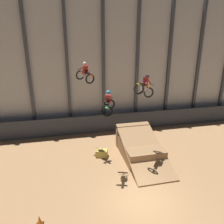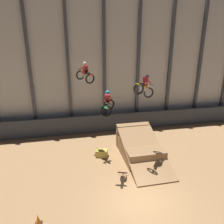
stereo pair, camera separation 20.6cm
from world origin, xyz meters
TOP-DOWN VIEW (x-y plane):
  - ground_plane at (0.00, 0.00)m, footprint 60.00×60.00m
  - arena_back_wall at (0.00, 11.30)m, footprint 32.00×0.40m
  - lower_barrier at (0.00, 10.26)m, footprint 31.36×0.20m
  - dirt_ramp at (1.67, 5.12)m, footprint 2.86×5.91m
  - rider_bike_left_air at (-2.29, 6.19)m, footprint 1.30×1.80m
  - rider_bike_center_air at (-1.25, 3.07)m, footprint 1.17×1.79m
  - rider_bike_right_air at (1.25, 3.49)m, footprint 1.75×1.63m
  - traffic_cone_near_ramp at (-5.50, -0.45)m, footprint 0.36×0.36m
  - hay_bale_trackside at (-1.29, 5.46)m, footprint 1.05×0.86m

SIDE VIEW (x-z plane):
  - ground_plane at x=0.00m, z-range 0.00..0.00m
  - hay_bale_trackside at x=-1.29m, z-range -0.01..0.57m
  - traffic_cone_near_ramp at x=-5.50m, z-range -0.01..0.57m
  - dirt_ramp at x=1.67m, z-range -0.35..1.74m
  - lower_barrier at x=0.00m, z-range 0.00..1.76m
  - rider_bike_center_air at x=-1.25m, z-range 4.30..5.75m
  - rider_bike_right_air at x=1.25m, z-range 5.04..6.69m
  - arena_back_wall at x=0.00m, z-range 0.00..12.44m
  - rider_bike_left_air at x=-2.29m, z-range 5.70..7.19m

